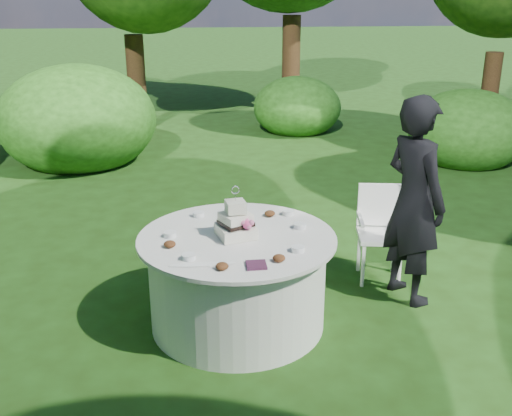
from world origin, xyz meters
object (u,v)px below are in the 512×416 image
at_px(napkins, 256,265).
at_px(guest, 414,201).
at_px(table, 237,280).
at_px(chair, 380,225).
at_px(cake, 236,223).

height_order(napkins, guest, guest).
xyz_separation_m(napkins, table, (-0.09, 0.55, -0.39)).
relative_size(napkins, guest, 0.08).
height_order(guest, table, guest).
height_order(napkins, chair, chair).
bearing_deg(guest, cake, 80.61).
xyz_separation_m(cake, chair, (1.40, 0.73, -0.37)).
bearing_deg(napkins, chair, 44.26).
relative_size(guest, chair, 2.04).
bearing_deg(cake, napkins, -79.72).
xyz_separation_m(napkins, chair, (1.30, 1.27, -0.26)).
height_order(cake, chair, cake).
distance_m(guest, chair, 0.59).
distance_m(guest, cake, 1.57).
bearing_deg(chair, napkins, -135.74).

